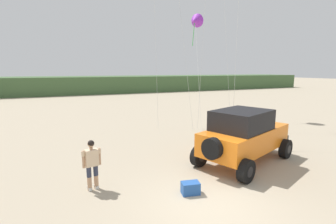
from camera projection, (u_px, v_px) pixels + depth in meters
name	position (u px, v px, depth m)	size (l,w,h in m)	color
ground_plane	(211.00, 203.00, 7.23)	(220.00, 220.00, 0.00)	tan
dune_ridge	(82.00, 85.00, 42.07)	(90.00, 9.42, 2.77)	#426038
jeep	(244.00, 135.00, 10.21)	(4.99, 3.75, 2.26)	orange
person_watching	(92.00, 162.00, 7.88)	(0.62, 0.36, 1.67)	tan
cooler_box	(190.00, 188.00, 7.72)	(0.56, 0.36, 0.38)	#23519E
kite_black_sled	(195.00, 21.00, 20.41)	(3.20, 6.30, 8.51)	purple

